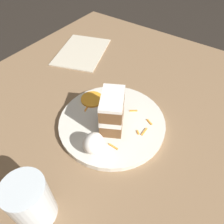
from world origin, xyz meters
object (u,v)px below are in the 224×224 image
object	(u,v)px
orange_garnish	(92,99)
menu_card	(82,52)
cream_dollop	(93,143)
plate	(112,122)
cake_slice	(112,111)
drinking_glass	(32,203)

from	to	relation	value
orange_garnish	menu_card	bearing A→B (deg)	46.86
menu_card	cream_dollop	bearing A→B (deg)	114.49
plate	cream_dollop	bearing A→B (deg)	-169.92
cake_slice	cream_dollop	world-z (taller)	cake_slice
cream_dollop	drinking_glass	size ratio (longest dim) A/B	0.46
drinking_glass	orange_garnish	bearing A→B (deg)	19.20
cake_slice	drinking_glass	size ratio (longest dim) A/B	0.95
plate	menu_card	xyz separation A→B (m)	(0.23, 0.30, -0.01)
orange_garnish	drinking_glass	world-z (taller)	drinking_glass
cream_dollop	orange_garnish	xyz separation A→B (m)	(0.13, 0.11, -0.02)
cake_slice	menu_card	bearing A→B (deg)	-65.91
drinking_glass	menu_card	bearing A→B (deg)	32.24
orange_garnish	menu_card	world-z (taller)	orange_garnish
plate	drinking_glass	world-z (taller)	drinking_glass
cream_dollop	orange_garnish	size ratio (longest dim) A/B	0.81
cake_slice	drinking_glass	distance (m)	0.26
plate	drinking_glass	size ratio (longest dim) A/B	2.51
cake_slice	cream_dollop	distance (m)	0.09
plate	menu_card	bearing A→B (deg)	53.00
drinking_glass	cream_dollop	bearing A→B (deg)	-1.85
menu_card	plate	bearing A→B (deg)	123.06
orange_garnish	menu_card	size ratio (longest dim) A/B	0.28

